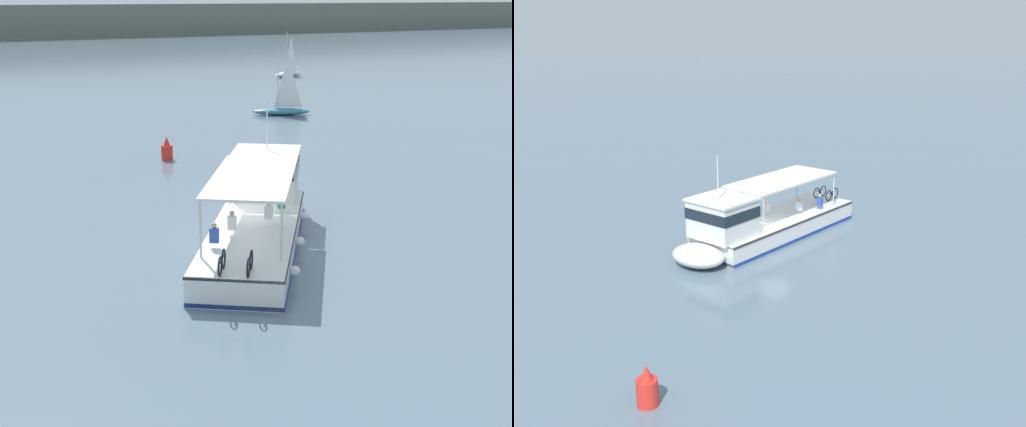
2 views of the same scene
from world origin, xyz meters
The scene contains 5 objects.
ground_plane centered at (0.00, 0.00, 0.00)m, with size 400.00×400.00×0.00m, color slate.
ferry_main centered at (0.39, -0.49, 1.02)m, with size 9.66×12.27×5.32m.
sailboat_off_bow centered at (16.62, 26.70, 0.54)m, with size 4.93×3.35×5.40m.
sailboat_horizon_east centered at (31.79, 52.18, 0.54)m, with size 4.98×3.08×5.40m.
channel_buoy centered at (2.18, 15.11, 0.57)m, with size 0.70×0.70×1.40m.
Camera 1 is at (-12.32, -24.99, 9.59)m, focal length 49.85 mm.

